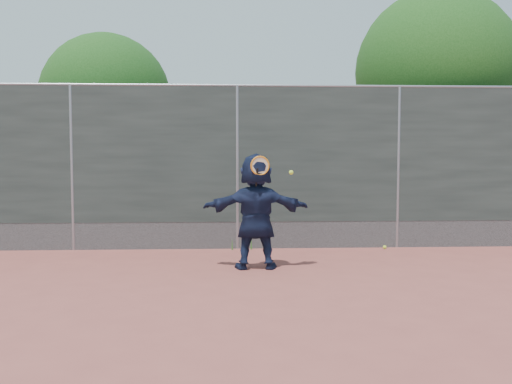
{
  "coord_description": "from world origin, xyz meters",
  "views": [
    {
      "loc": [
        -0.17,
        -6.98,
        1.79
      ],
      "look_at": [
        0.25,
        1.69,
        1.18
      ],
      "focal_mm": 40.0,
      "sensor_mm": 36.0,
      "label": 1
    }
  ],
  "objects": [
    {
      "name": "tree_left",
      "position": [
        -2.85,
        6.55,
        2.94
      ],
      "size": [
        3.15,
        3.0,
        4.53
      ],
      "color": "#382314",
      "rests_on": "ground"
    },
    {
      "name": "fence",
      "position": [
        -0.0,
        3.5,
        1.58
      ],
      "size": [
        20.0,
        0.06,
        3.03
      ],
      "color": "#38423D",
      "rests_on": "ground"
    },
    {
      "name": "player",
      "position": [
        0.25,
        1.69,
        0.88
      ],
      "size": [
        1.64,
        0.53,
        1.77
      ],
      "primitive_type": "imported",
      "rotation": [
        0.0,
        0.0,
        3.14
      ],
      "color": "#151E3C",
      "rests_on": "ground"
    },
    {
      "name": "tree_right",
      "position": [
        4.68,
        5.75,
        3.49
      ],
      "size": [
        3.78,
        3.6,
        5.39
      ],
      "color": "#382314",
      "rests_on": "ground"
    },
    {
      "name": "weed_clump",
      "position": [
        0.29,
        3.38,
        0.13
      ],
      "size": [
        0.68,
        0.07,
        0.3
      ],
      "color": "#387226",
      "rests_on": "ground"
    },
    {
      "name": "ball_ground",
      "position": [
        2.72,
        3.32,
        0.03
      ],
      "size": [
        0.07,
        0.07,
        0.07
      ],
      "primitive_type": "sphere",
      "color": "#D4F937",
      "rests_on": "ground"
    },
    {
      "name": "swing_action",
      "position": [
        0.35,
        1.5,
        1.56
      ],
      "size": [
        0.65,
        0.13,
        0.51
      ],
      "color": "orange",
      "rests_on": "ground"
    },
    {
      "name": "ground",
      "position": [
        0.0,
        0.0,
        0.0
      ],
      "size": [
        80.0,
        80.0,
        0.0
      ],
      "primitive_type": "plane",
      "color": "#9E4C42",
      "rests_on": "ground"
    }
  ]
}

